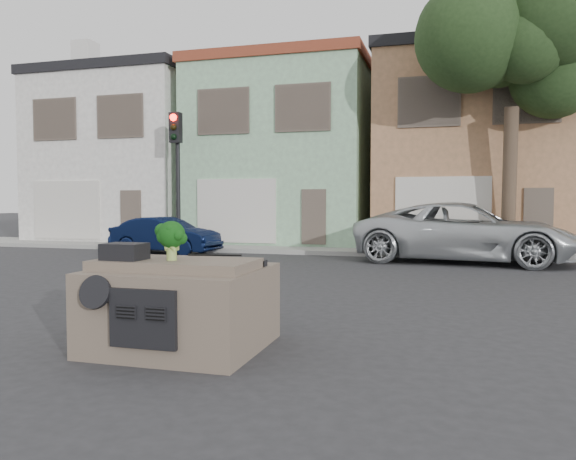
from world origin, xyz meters
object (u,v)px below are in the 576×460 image
at_px(silver_pickup, 465,262).
at_px(broccoli, 172,240).
at_px(traffic_signal, 177,181).
at_px(navy_sedan, 166,254).

xyz_separation_m(silver_pickup, broccoli, (-3.66, -11.36, 1.36)).
height_order(silver_pickup, traffic_signal, traffic_signal).
distance_m(navy_sedan, silver_pickup, 9.91).
distance_m(silver_pickup, traffic_signal, 10.57).
height_order(silver_pickup, broccoli, broccoli).
bearing_deg(broccoli, silver_pickup, 72.12).
bearing_deg(silver_pickup, traffic_signal, 88.81).
relative_size(navy_sedan, traffic_signal, 0.75).
relative_size(navy_sedan, broccoli, 7.92).
height_order(navy_sedan, silver_pickup, silver_pickup).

